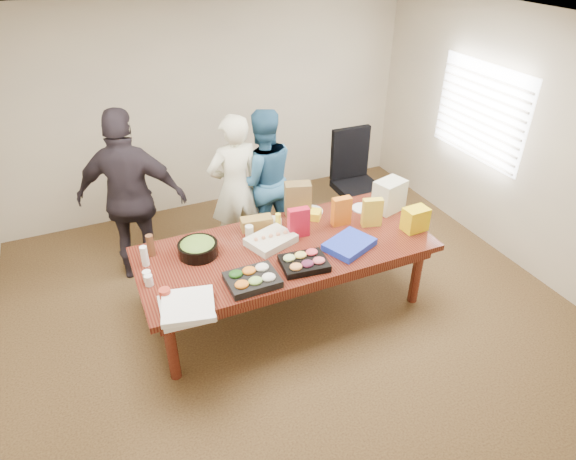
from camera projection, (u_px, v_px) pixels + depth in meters
name	position (u px, v px, depth m)	size (l,w,h in m)	color
floor	(286.00, 307.00, 5.11)	(5.50, 5.00, 0.02)	#47301E
ceiling	(285.00, 28.00, 3.65)	(5.50, 5.00, 0.02)	white
wall_back	(207.00, 107.00, 6.31)	(5.50, 0.04, 2.70)	beige
wall_front	(487.00, 406.00, 2.46)	(5.50, 0.04, 2.70)	beige
wall_right	(518.00, 142.00, 5.33)	(0.04, 5.00, 2.70)	beige
window_panel	(480.00, 112.00, 5.70)	(0.03, 1.40, 1.10)	white
window_blinds	(477.00, 113.00, 5.68)	(0.04, 1.36, 1.00)	beige
conference_table	(286.00, 277.00, 4.91)	(2.80, 1.20, 0.75)	#4C1C0F
office_chair	(358.00, 184.00, 6.13)	(0.61, 0.61, 1.20)	black
person_center	(235.00, 188.00, 5.49)	(0.62, 0.41, 1.71)	silver
person_right	(263.00, 179.00, 5.71)	(0.81, 0.63, 1.68)	#2A5F8C
person_left	(132.00, 198.00, 5.08)	(1.12, 0.47, 1.91)	black
veggie_tray	(252.00, 280.00, 4.22)	(0.44, 0.34, 0.07)	black
fruit_tray	(304.00, 263.00, 4.42)	(0.41, 0.32, 0.06)	black
sheet_cake	(271.00, 240.00, 4.73)	(0.43, 0.32, 0.08)	beige
salad_bowl	(198.00, 249.00, 4.56)	(0.37, 0.37, 0.12)	black
chip_bag_blue	(349.00, 244.00, 4.67)	(0.44, 0.33, 0.07)	#1D35C7
chip_bag_red	(299.00, 222.00, 4.79)	(0.21, 0.08, 0.30)	red
chip_bag_yellow	(372.00, 212.00, 4.95)	(0.20, 0.08, 0.30)	yellow
chip_bag_orange	(341.00, 211.00, 4.97)	(0.19, 0.09, 0.30)	orange
mayo_jar	(249.00, 232.00, 4.81)	(0.08, 0.08, 0.12)	silver
mustard_bottle	(278.00, 221.00, 4.95)	(0.06, 0.06, 0.16)	#FFF532
dressing_bottle	(151.00, 245.00, 4.53)	(0.07, 0.07, 0.21)	brown
ranch_bottle	(145.00, 256.00, 4.40)	(0.07, 0.07, 0.20)	white
banana_bunch	(308.00, 214.00, 5.14)	(0.26, 0.15, 0.09)	yellow
bread_loaf	(257.00, 223.00, 4.94)	(0.31, 0.14, 0.13)	olive
kraft_bag	(298.00, 199.00, 5.14)	(0.27, 0.16, 0.35)	brown
red_cup	(165.00, 296.00, 4.00)	(0.09, 0.09, 0.13)	#A7311F
clear_cup_a	(149.00, 280.00, 4.19)	(0.07, 0.07, 0.10)	white
clear_cup_b	(147.00, 276.00, 4.23)	(0.07, 0.07, 0.10)	white
pizza_box_lower	(186.00, 309.00, 3.92)	(0.41, 0.41, 0.05)	silver
pizza_box_upper	(188.00, 306.00, 3.88)	(0.41, 0.41, 0.05)	white
plate_a	(363.00, 208.00, 5.31)	(0.24, 0.24, 0.01)	white
plate_b	(311.00, 211.00, 5.25)	(0.25, 0.25, 0.02)	silver
dip_bowl_a	(274.00, 222.00, 5.02)	(0.16, 0.16, 0.06)	beige
dip_bowl_b	(206.00, 245.00, 4.67)	(0.16, 0.16, 0.06)	beige
grocery_bag_white	(389.00, 195.00, 5.21)	(0.31, 0.22, 0.34)	silver
grocery_bag_yellow	(415.00, 219.00, 4.90)	(0.24, 0.17, 0.24)	yellow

